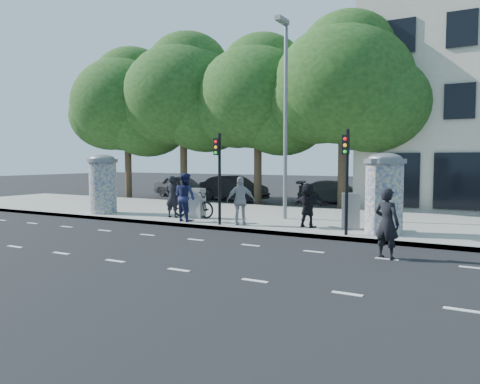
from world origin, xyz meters
The scene contains 25 objects.
ground centered at (0.00, 0.00, 0.00)m, with size 120.00×120.00×0.00m, color black.
sidewalk centered at (0.00, 7.50, 0.07)m, with size 40.00×8.00×0.15m, color gray.
curb centered at (0.00, 3.55, 0.07)m, with size 40.00×0.10×0.16m, color slate.
lane_dash_near centered at (0.00, -2.20, 0.00)m, with size 32.00×0.12×0.01m, color silver.
lane_dash_far centered at (0.00, 1.40, 0.00)m, with size 32.00×0.12×0.01m, color silver.
ad_column_left centered at (-7.20, 4.50, 1.54)m, with size 1.36×1.36×2.65m.
ad_column_right centered at (5.20, 4.70, 1.54)m, with size 1.36×1.36×2.65m.
traffic_pole_near centered at (-0.60, 3.79, 2.23)m, with size 0.22×0.31×3.40m.
traffic_pole_far centered at (4.20, 3.79, 2.23)m, with size 0.22×0.31×3.40m.
street_lamp centered at (0.80, 6.63, 4.79)m, with size 0.25×0.93×8.00m.
tree_far_left centered at (-13.00, 12.50, 6.19)m, with size 7.20×7.20×9.26m.
tree_mid_left centered at (-8.50, 12.50, 6.50)m, with size 7.20×7.20×9.57m.
tree_near_left centered at (-3.50, 12.70, 6.06)m, with size 6.80×6.80×8.97m.
tree_center centered at (1.50, 12.30, 6.31)m, with size 7.00×7.00×9.30m.
ped_b centered at (-3.46, 4.73, 1.03)m, with size 0.64×0.42×1.76m, color black.
ped_c centered at (-2.34, 4.07, 1.11)m, with size 0.93×0.72×1.91m, color #1D2049.
ped_e centered at (0.12, 4.18, 1.05)m, with size 1.05×0.60×1.80m, color #A1A1A4.
ped_f centered at (2.50, 4.85, 0.95)m, with size 1.48×0.53×1.60m, color black.
man_road centered at (5.97, 1.46, 0.93)m, with size 0.68×0.44×1.86m, color black.
bicycle centered at (-2.73, 5.18, 0.70)m, with size 2.09×0.73×1.10m, color black.
cabinet_left centered at (-2.47, 5.12, 0.77)m, with size 0.59×0.43×1.24m, color gray.
cabinet_right centered at (3.98, 5.14, 0.78)m, with size 0.61×0.44×1.27m, color slate.
car_left centered at (-10.77, 15.48, 0.74)m, with size 4.35×1.75×1.48m, color #47484D.
car_mid centered at (-6.15, 14.53, 0.77)m, with size 4.67×1.63×1.54m, color black.
car_right centered at (0.04, 16.03, 0.66)m, with size 4.58×1.86×1.33m, color #4C4E53.
Camera 1 is at (8.49, -10.92, 2.59)m, focal length 35.00 mm.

